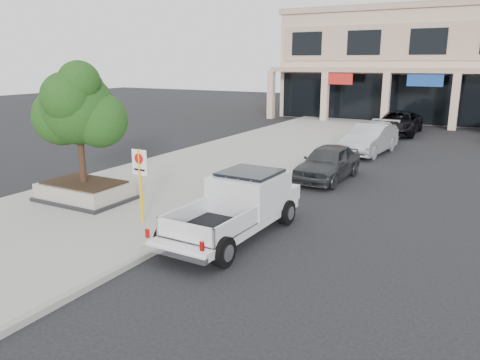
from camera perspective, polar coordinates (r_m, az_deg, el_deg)
name	(u,v)px	position (r m, az deg, el deg)	size (l,w,h in m)	color
ground	(242,239)	(13.60, 0.21, -7.24)	(120.00, 120.00, 0.00)	black
sidewalk	(200,173)	(21.23, -4.94, 0.84)	(8.00, 52.00, 0.15)	gray
curb	(279,184)	(19.35, 4.80, -0.48)	(0.20, 52.00, 0.15)	gray
planter	(85,191)	(17.65, -18.40, -1.28)	(3.20, 2.20, 0.68)	black
planter_tree	(84,108)	(17.14, -18.49, 8.28)	(2.90, 2.55, 4.00)	black
no_parking_sign	(140,176)	(14.40, -12.07, 0.48)	(0.55, 0.09, 2.30)	yellow
hedge	(258,178)	(18.03, 2.18, 0.24)	(1.10, 0.99, 0.94)	#1D4F16
pickup_truck	(232,208)	(13.51, -0.97, -3.39)	(2.09, 5.64, 1.78)	silver
curb_car_a	(328,162)	(20.51, 10.66, 2.12)	(1.79, 4.45, 1.52)	#2D2F32
curb_car_b	(369,139)	(26.82, 15.49, 4.81)	(1.74, 4.98, 1.64)	#AEB0B6
curb_car_c	(373,134)	(29.41, 15.92, 5.39)	(2.03, 4.98, 1.45)	silver
curb_car_d	(398,123)	(34.81, 18.71, 6.63)	(2.68, 5.81, 1.61)	black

